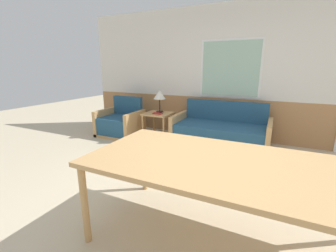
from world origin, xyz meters
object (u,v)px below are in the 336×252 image
table_lamp (160,95)px  dining_table (222,168)px  side_table (158,117)px  couch (220,133)px  armchair (121,124)px

table_lamp → dining_table: size_ratio=0.22×
side_table → couch: bearing=2.5°
armchair → side_table: bearing=2.7°
couch → armchair: size_ratio=2.00×
table_lamp → dining_table: table_lamp is taller
couch → dining_table: bearing=-77.4°
armchair → side_table: armchair is taller
couch → table_lamp: table_lamp is taller
side_table → armchair: bearing=-166.7°
armchair → table_lamp: table_lamp is taller
side_table → table_lamp: size_ratio=1.17×
armchair → dining_table: bearing=-50.0°
armchair → side_table: 0.89m
armchair → dining_table: size_ratio=0.41×
couch → armchair: armchair is taller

